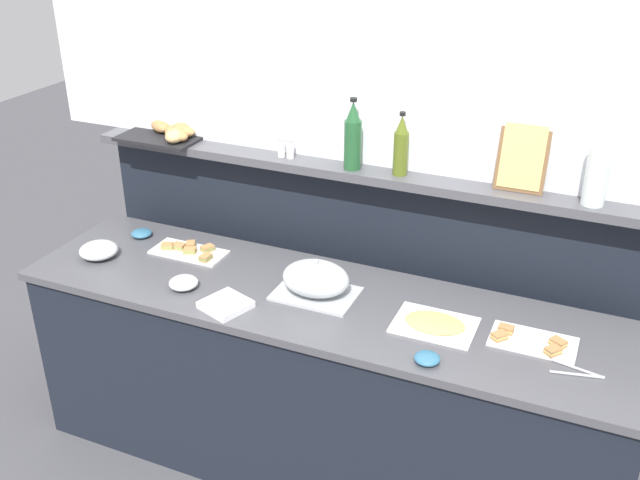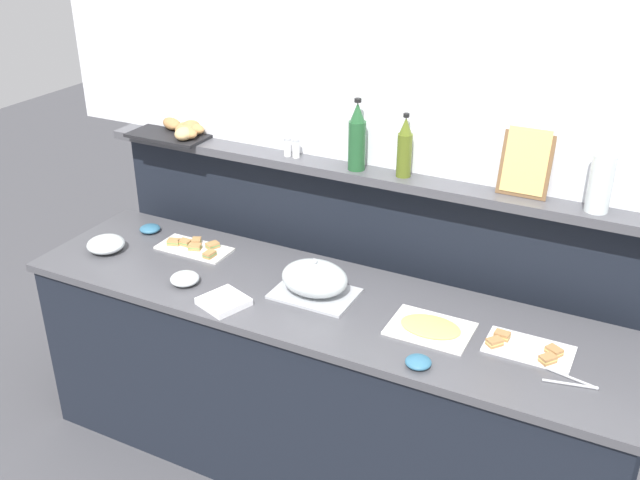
# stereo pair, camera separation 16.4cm
# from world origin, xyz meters

# --- Properties ---
(ground_plane) EXTENTS (12.00, 12.00, 0.00)m
(ground_plane) POSITION_xyz_m (0.00, 0.60, 0.00)
(ground_plane) COLOR #4C4C51
(buffet_counter) EXTENTS (2.61, 0.68, 0.89)m
(buffet_counter) POSITION_xyz_m (0.00, 0.00, 0.45)
(buffet_counter) COLOR black
(buffet_counter) RESTS_ON ground_plane
(back_ledge_unit) EXTENTS (2.69, 0.22, 1.31)m
(back_ledge_unit) POSITION_xyz_m (0.00, 0.52, 0.69)
(back_ledge_unit) COLOR black
(back_ledge_unit) RESTS_ON ground_plane
(upper_wall_panel) EXTENTS (3.29, 0.08, 1.29)m
(upper_wall_panel) POSITION_xyz_m (0.00, 0.54, 1.96)
(upper_wall_panel) COLOR white
(upper_wall_panel) RESTS_ON back_ledge_unit
(sandwich_platter_rear) EXTENTS (0.32, 0.18, 0.04)m
(sandwich_platter_rear) POSITION_xyz_m (0.86, 0.01, 0.90)
(sandwich_platter_rear) COLOR white
(sandwich_platter_rear) RESTS_ON buffet_counter
(sandwich_platter_side) EXTENTS (0.35, 0.16, 0.04)m
(sandwich_platter_side) POSITION_xyz_m (-0.71, 0.13, 0.91)
(sandwich_platter_side) COLOR white
(sandwich_platter_side) RESTS_ON buffet_counter
(cold_cuts_platter) EXTENTS (0.32, 0.23, 0.02)m
(cold_cuts_platter) POSITION_xyz_m (0.50, -0.02, 0.90)
(cold_cuts_platter) COLOR white
(cold_cuts_platter) RESTS_ON buffet_counter
(serving_cloche) EXTENTS (0.34, 0.24, 0.17)m
(serving_cloche) POSITION_xyz_m (-0.02, 0.01, 0.97)
(serving_cloche) COLOR #B7BABF
(serving_cloche) RESTS_ON buffet_counter
(glass_bowl_large) EXTENTS (0.12, 0.12, 0.05)m
(glass_bowl_large) POSITION_xyz_m (-0.56, -0.16, 0.92)
(glass_bowl_large) COLOR silver
(glass_bowl_large) RESTS_ON buffet_counter
(glass_bowl_medium) EXTENTS (0.17, 0.17, 0.07)m
(glass_bowl_medium) POSITION_xyz_m (-1.07, -0.07, 0.93)
(glass_bowl_medium) COLOR silver
(glass_bowl_medium) RESTS_ON buffet_counter
(condiment_bowl_teal) EXTENTS (0.10, 0.10, 0.03)m
(condiment_bowl_teal) POSITION_xyz_m (-1.02, 0.18, 0.91)
(condiment_bowl_teal) COLOR teal
(condiment_bowl_teal) RESTS_ON buffet_counter
(condiment_bowl_dark) EXTENTS (0.09, 0.09, 0.03)m
(condiment_bowl_dark) POSITION_xyz_m (0.54, -0.26, 0.91)
(condiment_bowl_dark) COLOR teal
(condiment_bowl_dark) RESTS_ON buffet_counter
(serving_tongs) EXTENTS (0.18, 0.08, 0.01)m
(serving_tongs) POSITION_xyz_m (1.04, -0.11, 0.90)
(serving_tongs) COLOR #B7BABF
(serving_tongs) RESTS_ON buffet_counter
(napkin_stack) EXTENTS (0.22, 0.22, 0.03)m
(napkin_stack) POSITION_xyz_m (-0.31, -0.22, 0.91)
(napkin_stack) COLOR white
(napkin_stack) RESTS_ON buffet_counter
(wine_bottle_green) EXTENTS (0.08, 0.08, 0.32)m
(wine_bottle_green) POSITION_xyz_m (-0.03, 0.43, 1.45)
(wine_bottle_green) COLOR #23562D
(wine_bottle_green) RESTS_ON back_ledge_unit
(olive_oil_bottle) EXTENTS (0.06, 0.06, 0.28)m
(olive_oil_bottle) POSITION_xyz_m (0.18, 0.45, 1.43)
(olive_oil_bottle) COLOR #56661E
(olive_oil_bottle) RESTS_ON back_ledge_unit
(salt_shaker) EXTENTS (0.03, 0.03, 0.09)m
(salt_shaker) POSITION_xyz_m (-0.38, 0.44, 1.35)
(salt_shaker) COLOR white
(salt_shaker) RESTS_ON back_ledge_unit
(pepper_shaker) EXTENTS (0.03, 0.03, 0.09)m
(pepper_shaker) POSITION_xyz_m (-0.34, 0.44, 1.35)
(pepper_shaker) COLOR white
(pepper_shaker) RESTS_ON back_ledge_unit
(bread_basket) EXTENTS (0.40, 0.26, 0.08)m
(bread_basket) POSITION_xyz_m (-0.98, 0.44, 1.34)
(bread_basket) COLOR black
(bread_basket) RESTS_ON back_ledge_unit
(framed_picture) EXTENTS (0.20, 0.08, 0.29)m
(framed_picture) POSITION_xyz_m (0.68, 0.48, 1.45)
(framed_picture) COLOR brown
(framed_picture) RESTS_ON back_ledge_unit
(water_carafe) EXTENTS (0.09, 0.09, 0.23)m
(water_carafe) POSITION_xyz_m (0.97, 0.44, 1.42)
(water_carafe) COLOR silver
(water_carafe) RESTS_ON back_ledge_unit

